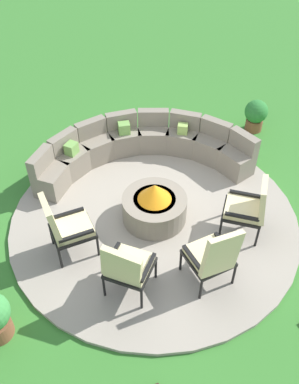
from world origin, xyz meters
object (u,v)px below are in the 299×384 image
lounge_chair_front_right (127,267)px  potted_plant_1 (256,114)px  lounge_chair_back_right (250,207)px  curved_stone_bench (141,148)px  fire_pit (154,206)px  lounge_chair_back_left (213,256)px  lounge_chair_front_left (65,226)px

lounge_chair_front_right → potted_plant_1: 4.65m
lounge_chair_back_right → potted_plant_1: (1.71, 2.38, -0.23)m
curved_stone_bench → fire_pit: bearing=-103.8°
lounge_chair_back_left → lounge_chair_back_right: (0.96, 0.62, -0.03)m
fire_pit → curved_stone_bench: curved_stone_bench is taller
fire_pit → curved_stone_bench: bearing=76.2°
fire_pit → potted_plant_1: (2.90, 1.57, 0.03)m
lounge_chair_front_right → lounge_chair_back_right: lounge_chair_front_right is taller
curved_stone_bench → potted_plant_1: 2.55m
lounge_chair_back_right → potted_plant_1: bearing=2.9°
curved_stone_bench → potted_plant_1: bearing=3.3°
lounge_chair_back_right → lounge_chair_back_left: bearing=161.3°
fire_pit → lounge_chair_front_right: lounge_chair_front_right is taller
lounge_chair_back_left → lounge_chair_back_right: 1.14m
lounge_chair_front_left → potted_plant_1: bearing=110.2°
lounge_chair_front_left → lounge_chair_back_right: 2.71m
lounge_chair_back_right → potted_plant_1: lounge_chair_back_right is taller
lounge_chair_back_right → lounge_chair_front_right: bearing=137.7°
lounge_chair_front_right → lounge_chair_front_left: bearing=163.3°
lounge_chair_front_left → lounge_chair_back_right: size_ratio=1.06×
lounge_chair_back_left → potted_plant_1: bearing=44.3°
curved_stone_bench → lounge_chair_front_left: (-1.79, -1.56, 0.25)m
lounge_chair_front_left → lounge_chair_back_left: bearing=51.0°
fire_pit → lounge_chair_back_left: (0.22, -1.43, 0.29)m
fire_pit → curved_stone_bench: (0.35, 1.42, 0.03)m
lounge_chair_back_right → fire_pit: bearing=94.4°
fire_pit → lounge_chair_back_left: lounge_chair_back_left is taller
fire_pit → lounge_chair_front_right: 1.46m
fire_pit → lounge_chair_back_right: 1.46m
curved_stone_bench → lounge_chair_back_right: 2.39m
fire_pit → potted_plant_1: size_ratio=1.55×
lounge_chair_front_left → lounge_chair_back_right: lounge_chair_front_left is taller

